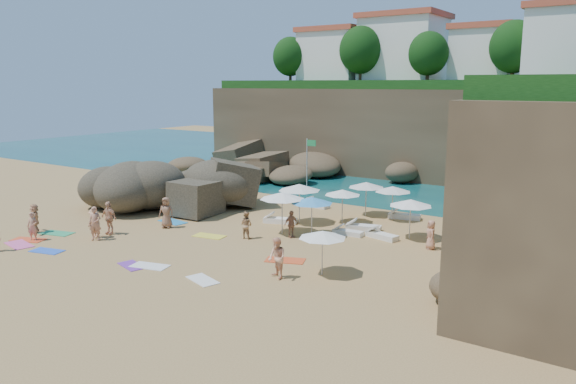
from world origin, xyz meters
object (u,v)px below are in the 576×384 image
Objects in this scene: person_stand_0 at (32,226)px; person_stand_2 at (239,194)px; flag_pole at (308,158)px; person_stand_3 at (291,224)px; person_stand_1 at (246,225)px; person_stand_4 at (431,235)px; rock_outcrop at (166,206)px; parasol_1 at (411,203)px; parasol_0 at (299,187)px; lounger_0 at (315,205)px; person_stand_5 at (228,192)px; parasol_2 at (366,185)px.

person_stand_0 is 0.98× the size of person_stand_2.
flag_pole is 14.03m from person_stand_3.
person_stand_1 is 0.93× the size of person_stand_2.
person_stand_4 is (9.25, 3.80, 0.00)m from person_stand_1.
rock_outcrop reaches higher than person_stand_1.
person_stand_3 is at bearing -148.01° from parasol_1.
person_stand_4 is at bearing -36.71° from parasol_1.
person_stand_2 is (3.57, 13.49, 0.02)m from person_stand_0.
parasol_1 is 20.85m from person_stand_0.
person_stand_2 is (-1.24, -7.27, -1.88)m from flag_pole.
person_stand_4 is at bearing -53.65° from person_stand_3.
parasol_0 reaches higher than person_stand_0.
lounger_0 is 11.59m from person_stand_4.
person_stand_5 is (-7.30, 1.89, -1.41)m from parasol_0.
person_stand_2 is (4.21, 3.02, 0.82)m from rock_outcrop.
parasol_2 is 1.14× the size of lounger_0.
parasol_2 is at bearing 21.89° from rock_outcrop.
person_stand_3 reaches higher than lounger_0.
lounger_0 is at bearing 18.25° from person_stand_5.
person_stand_0 is (-9.96, -11.55, -1.45)m from parasol_0.
parasol_2 is at bearing -159.97° from person_stand_2.
person_stand_5 is at bearing 41.95° from rock_outcrop.
parasol_1 is at bearing -39.09° from parasol_2.
parasol_2 is 10.11m from person_stand_5.
flag_pole is 2.63× the size of person_stand_0.
person_stand_0 is at bearing 145.96° from person_stand_3.
parasol_1 is at bearing 3.85° from parasol_0.
flag_pole is at bearing 133.62° from lounger_0.
person_stand_2 reaches higher than person_stand_1.
person_stand_5 is (-6.75, 6.46, 0.08)m from person_stand_1.
parasol_0 is 7.04m from parasol_1.
flag_pole is at bearing 146.55° from parasol_2.
parasol_1 is 1.48× the size of person_stand_0.
parasol_2 reaches higher than person_stand_4.
person_stand_5 is at bearing -148.88° from lounger_0.
parasol_2 is 1.52× the size of person_stand_4.
lounger_0 is (-1.59, 4.52, -2.10)m from parasol_0.
lounger_0 is (-8.62, 4.04, -1.90)m from parasol_1.
person_stand_3 is at bearing -108.31° from person_stand_4.
person_stand_4 is (10.29, -5.29, 0.61)m from lounger_0.
person_stand_3 is at bearing -61.72° from flag_pole.
person_stand_2 is 0.98× the size of person_stand_5.
person_stand_4 is at bearing 0.92° from rock_outcrop.
person_stand_4 is at bearing 175.71° from person_stand_2.
rock_outcrop is 10.62m from lounger_0.
person_stand_0 is 14.23m from person_stand_3.
person_stand_2 is at bearing -145.37° from lounger_0.
parasol_1 reaches higher than person_stand_5.
parasol_0 is 4.84m from person_stand_1.
person_stand_3 is 1.00× the size of person_stand_4.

